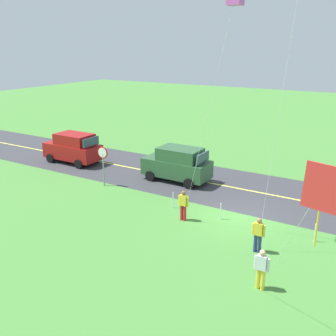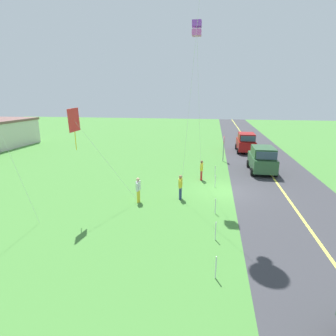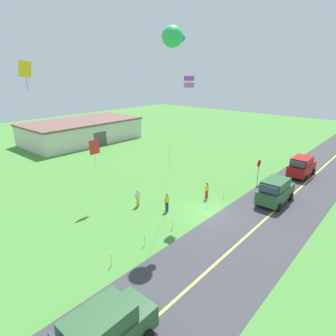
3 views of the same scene
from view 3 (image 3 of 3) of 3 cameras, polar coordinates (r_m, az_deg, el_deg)
The scene contains 20 objects.
ground_plane at distance 24.42m, azimuth 8.14°, elevation -8.96°, with size 120.00×120.00×0.10m, color #478438.
asphalt_road at distance 22.79m, azimuth 16.76°, elevation -11.62°, with size 120.00×7.00×0.00m, color #38383D.
road_centre_stripe at distance 22.79m, azimuth 16.76°, elevation -11.61°, with size 120.00×0.16×0.00m, color #E5E04C.
car_suv_foreground at distance 27.22m, azimuth 20.61°, elevation -4.25°, with size 4.40×2.12×2.24m.
car_parked_west_far at distance 13.64m, azimuth -12.73°, elevation -29.34°, with size 4.40×2.12×2.24m.
car_parked_east_near at distance 35.29m, azimuth 25.09°, elevation 0.32°, with size 4.40×2.12×2.24m.
stop_sign at distance 31.18m, azimuth 17.62°, elevation 0.23°, with size 0.76×0.08×2.56m.
person_adult_near at distance 26.65m, azimuth 7.74°, elevation -4.32°, with size 0.58×0.22×1.60m.
person_adult_companion at distance 24.15m, azimuth -0.22°, elevation -6.66°, with size 0.58×0.22×1.60m.
person_child_watcher at distance 25.12m, azimuth -6.07°, elevation -5.72°, with size 0.58×0.22×1.60m.
kite_red_low at distance 22.84m, azimuth 4.23°, elevation 16.70°, with size 2.75×0.77×10.90m.
kite_blue_mid at distance 20.74m, azimuth 1.01°, elevation 24.71°, with size 1.90×1.82×14.08m.
kite_yellow_high at distance 24.52m, azimuth -14.38°, elevation 3.84°, with size 2.58×2.86×5.89m.
kite_green_far at distance 25.57m, azimuth -26.46°, elevation 16.70°, with size 2.00×2.29×12.04m.
warehouse_distant at distance 50.55m, azimuth -16.77°, elevation 7.12°, with size 18.36×10.20×3.50m.
fence_post_0 at distance 18.45m, azimuth -11.21°, elevation -17.37°, with size 0.05×0.05×0.90m, color silver.
fence_post_1 at distance 19.92m, azimuth -4.74°, elevation -14.05°, with size 0.05×0.05×0.90m, color silver.
fence_post_2 at distance 21.76m, azimuth 0.88°, elevation -10.93°, with size 0.05×0.05×0.90m, color silver.
fence_post_3 at distance 25.07m, azimuth 7.75°, elevation -6.89°, with size 0.05×0.05×0.90m, color silver.
fence_post_4 at distance 27.28m, azimuth 11.04°, elevation -4.89°, with size 0.05×0.05×0.90m, color silver.
Camera 3 is at (-18.40, -11.45, 11.20)m, focal length 30.58 mm.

